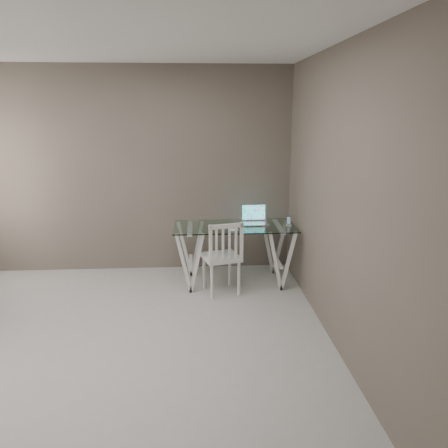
% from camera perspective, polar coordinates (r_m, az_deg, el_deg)
% --- Properties ---
extents(room, '(4.50, 4.52, 2.71)m').
position_cam_1_polar(room, '(3.68, -16.37, 7.62)').
color(room, '#ACA9A4').
rests_on(room, ground).
extents(desk, '(1.50, 0.70, 0.75)m').
position_cam_1_polar(desk, '(5.49, 1.37, -3.90)').
color(desk, silver).
rests_on(desk, ground).
extents(chair, '(0.50, 0.50, 0.90)m').
position_cam_1_polar(chair, '(5.11, -0.13, -4.01)').
color(chair, white).
rests_on(chair, ground).
extents(laptop, '(0.33, 0.27, 0.23)m').
position_cam_1_polar(laptop, '(5.52, 3.98, 0.69)').
color(laptop, silver).
rests_on(laptop, desk).
extents(keyboard, '(0.29, 0.12, 0.01)m').
position_cam_1_polar(keyboard, '(5.35, -0.40, -0.29)').
color(keyboard, silver).
rests_on(keyboard, desk).
extents(mouse, '(0.11, 0.06, 0.03)m').
position_cam_1_polar(mouse, '(5.14, 1.32, -0.78)').
color(mouse, silver).
rests_on(mouse, desk).
extents(phone_dock, '(0.06, 0.06, 0.12)m').
position_cam_1_polar(phone_dock, '(5.45, 8.43, 0.14)').
color(phone_dock, white).
rests_on(phone_dock, desk).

